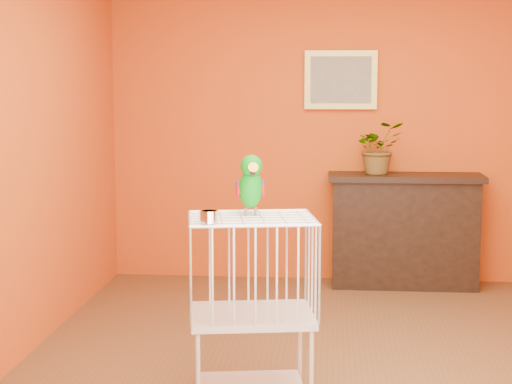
# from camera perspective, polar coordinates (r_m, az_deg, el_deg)

# --- Properties ---
(ground) EXTENTS (4.50, 4.50, 0.00)m
(ground) POSITION_cam_1_polar(r_m,az_deg,el_deg) (5.49, 5.68, -11.12)
(ground) COLOR brown
(ground) RESTS_ON ground
(room_shell) EXTENTS (4.50, 4.50, 4.50)m
(room_shell) POSITION_cam_1_polar(r_m,az_deg,el_deg) (5.21, 5.91, 5.63)
(room_shell) COLOR #CB4613
(room_shell) RESTS_ON ground
(console_cabinet) EXTENTS (1.29, 0.47, 0.96)m
(console_cabinet) POSITION_cam_1_polar(r_m,az_deg,el_deg) (7.37, 9.85, -2.54)
(console_cabinet) COLOR black
(console_cabinet) RESTS_ON ground
(potted_plant) EXTENTS (0.52, 0.55, 0.34)m
(potted_plant) POSITION_cam_1_polar(r_m,az_deg,el_deg) (7.25, 8.17, 2.52)
(potted_plant) COLOR #26722D
(potted_plant) RESTS_ON console_cabinet
(framed_picture) EXTENTS (0.62, 0.04, 0.50)m
(framed_picture) POSITION_cam_1_polar(r_m,az_deg,el_deg) (7.42, 5.68, 7.45)
(framed_picture) COLOR gold
(framed_picture) RESTS_ON room_shell
(birdcage) EXTENTS (0.73, 0.61, 1.02)m
(birdcage) POSITION_cam_1_polar(r_m,az_deg,el_deg) (4.68, -0.29, -7.63)
(birdcage) COLOR silver
(birdcage) RESTS_ON ground
(feed_cup) EXTENTS (0.09, 0.09, 0.06)m
(feed_cup) POSITION_cam_1_polar(r_m,az_deg,el_deg) (4.37, -3.15, -1.66)
(feed_cup) COLOR silver
(feed_cup) RESTS_ON birdcage
(parrot) EXTENTS (0.17, 0.30, 0.34)m
(parrot) POSITION_cam_1_polar(r_m,az_deg,el_deg) (4.61, -0.36, 0.51)
(parrot) COLOR #59544C
(parrot) RESTS_ON birdcage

